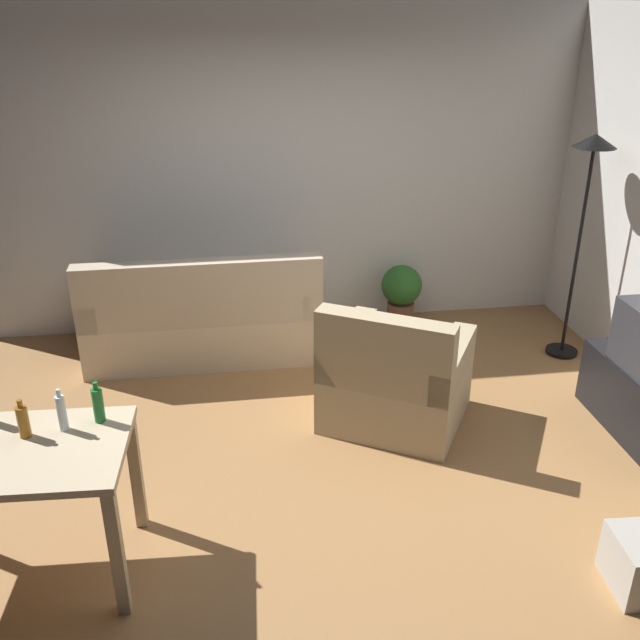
{
  "coord_description": "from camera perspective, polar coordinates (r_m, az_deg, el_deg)",
  "views": [
    {
      "loc": [
        -0.53,
        -3.76,
        2.73
      ],
      "look_at": [
        0.1,
        0.5,
        0.75
      ],
      "focal_mm": 39.65,
      "sensor_mm": 36.0,
      "label": 1
    }
  ],
  "objects": [
    {
      "name": "ground_plane",
      "position": [
        4.68,
        -0.33,
        -11.12
      ],
      "size": [
        5.2,
        4.4,
        0.02
      ],
      "primitive_type": "cube",
      "color": "#9E7042"
    },
    {
      "name": "wall_rear",
      "position": [
        6.14,
        -3.3,
        11.68
      ],
      "size": [
        5.2,
        0.1,
        2.7
      ],
      "primitive_type": "cube",
      "color": "silver",
      "rests_on": "ground_plane"
    },
    {
      "name": "couch",
      "position": [
        5.87,
        -9.38,
        -0.02
      ],
      "size": [
        1.88,
        0.84,
        0.92
      ],
      "rotation": [
        0.0,
        0.0,
        3.14
      ],
      "color": "beige",
      "rests_on": "ground_plane"
    },
    {
      "name": "torchiere_lamp",
      "position": [
        5.81,
        20.8,
        10.01
      ],
      "size": [
        0.32,
        0.32,
        1.81
      ],
      "color": "black",
      "rests_on": "ground_plane"
    },
    {
      "name": "desk",
      "position": [
        3.81,
        -24.24,
        -10.89
      ],
      "size": [
        1.24,
        0.76,
        0.76
      ],
      "rotation": [
        0.0,
        0.0,
        -0.05
      ],
      "color": "#C6B28E",
      "rests_on": "ground_plane"
    },
    {
      "name": "potted_plant",
      "position": [
        6.34,
        6.58,
        2.31
      ],
      "size": [
        0.36,
        0.36,
        0.57
      ],
      "color": "brown",
      "rests_on": "ground_plane"
    },
    {
      "name": "armchair",
      "position": [
        4.89,
        6.03,
        -4.94
      ],
      "size": [
        1.2,
        1.18,
        0.92
      ],
      "rotation": [
        0.0,
        0.0,
        2.61
      ],
      "color": "tan",
      "rests_on": "ground_plane"
    },
    {
      "name": "bottle_amber",
      "position": [
        3.76,
        -22.83,
        -7.52
      ],
      "size": [
        0.06,
        0.06,
        0.21
      ],
      "color": "#9E6019",
      "rests_on": "desk"
    },
    {
      "name": "bottle_clear",
      "position": [
        3.74,
        -20.13,
        -7.02
      ],
      "size": [
        0.05,
        0.05,
        0.23
      ],
      "color": "silver",
      "rests_on": "desk"
    },
    {
      "name": "bottle_green",
      "position": [
        3.75,
        -17.47,
        -6.52
      ],
      "size": [
        0.06,
        0.06,
        0.22
      ],
      "color": "#1E722D",
      "rests_on": "desk"
    }
  ]
}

